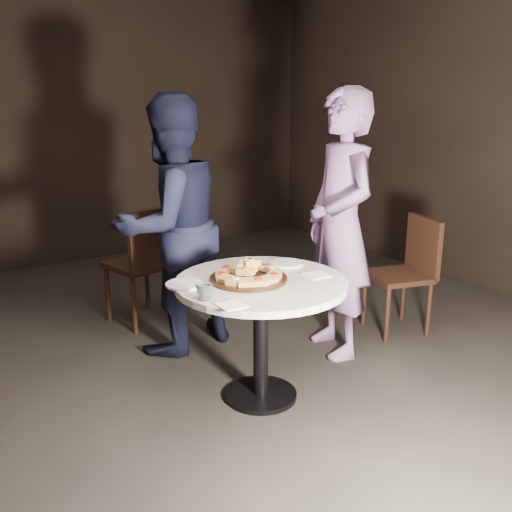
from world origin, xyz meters
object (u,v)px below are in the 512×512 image
at_px(diner_teal, 340,226).
at_px(chair_far, 146,258).
at_px(table, 261,303).
at_px(serving_board, 248,279).
at_px(water_glass, 204,292).
at_px(diner_navy, 170,227).
at_px(chair_right, 409,266).
at_px(focaccia_pile, 248,272).

bearing_deg(diner_teal, chair_far, -128.05).
xyz_separation_m(table, serving_board, (-0.06, 0.04, 0.15)).
bearing_deg(water_glass, chair_far, 77.53).
relative_size(serving_board, diner_navy, 0.25).
distance_m(diner_navy, diner_teal, 1.15).
relative_size(table, water_glass, 12.71).
xyz_separation_m(water_glass, diner_teal, (1.24, 0.35, 0.12)).
relative_size(water_glass, chair_far, 0.10).
bearing_deg(chair_right, table, -65.29).
relative_size(table, diner_teal, 0.64).
distance_m(focaccia_pile, water_glass, 0.39).
bearing_deg(diner_navy, chair_right, 146.15).
height_order(focaccia_pile, diner_navy, diner_navy).
xyz_separation_m(focaccia_pile, chair_far, (-0.02, 1.39, -0.24)).
bearing_deg(table, chair_far, 93.27).
bearing_deg(chair_right, chair_far, -110.96).
bearing_deg(chair_far, diner_navy, 76.98).
xyz_separation_m(water_glass, chair_far, (0.34, 1.53, -0.24)).
bearing_deg(chair_far, water_glass, 66.66).
bearing_deg(table, chair_right, 8.45).
distance_m(table, chair_far, 1.44).
bearing_deg(serving_board, diner_navy, 92.56).
bearing_deg(diner_teal, focaccia_pile, -62.06).
bearing_deg(chair_far, diner_teal, 116.45).
bearing_deg(water_glass, serving_board, 21.09).
xyz_separation_m(focaccia_pile, water_glass, (-0.36, -0.14, -0.01)).
bearing_deg(diner_navy, chair_far, -102.02).
distance_m(chair_right, diner_teal, 0.80).
relative_size(chair_far, diner_navy, 0.53).
relative_size(table, chair_right, 1.32).
height_order(chair_right, diner_teal, diner_teal).
height_order(chair_far, diner_navy, diner_navy).
height_order(focaccia_pile, diner_teal, diner_teal).
bearing_deg(chair_right, diner_teal, -75.85).
xyz_separation_m(chair_right, diner_teal, (-0.69, 0.03, 0.40)).
bearing_deg(chair_far, chair_right, 131.91).
height_order(diner_navy, diner_teal, diner_teal).
bearing_deg(chair_far, focaccia_pile, 80.06).
height_order(chair_far, chair_right, chair_far).
xyz_separation_m(table, focaccia_pile, (-0.06, 0.04, 0.18)).
xyz_separation_m(chair_far, diner_teal, (0.90, -1.18, 0.36)).
relative_size(chair_right, diner_navy, 0.49).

